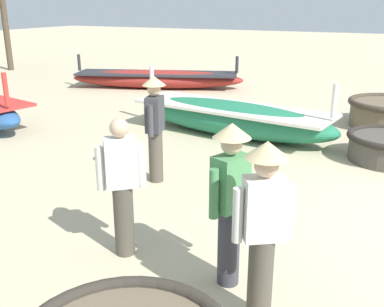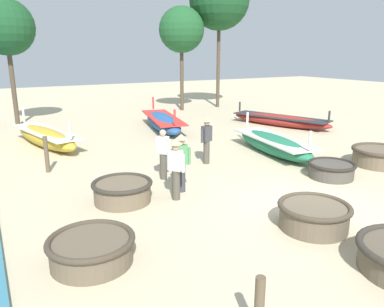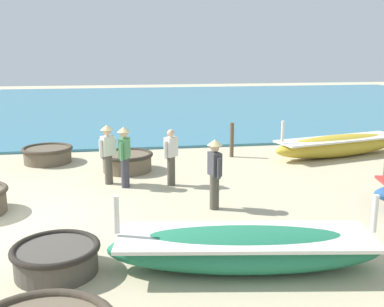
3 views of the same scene
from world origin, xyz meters
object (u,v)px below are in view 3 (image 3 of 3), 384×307
at_px(long_boat_green_hull, 245,248).
at_px(fisherman_crouching, 125,153).
at_px(fisherman_with_hat, 171,156).
at_px(coracle_tilted, 56,258).
at_px(coracle_far_right, 48,154).
at_px(long_boat_white_hull, 339,145).
at_px(mooring_post_inland, 232,140).
at_px(coracle_nearest, 127,161).
at_px(fisherman_standing_left, 108,150).
at_px(fisherman_hauling, 215,169).

xyz_separation_m(long_boat_green_hull, fisherman_crouching, (-5.07, -1.90, 0.58)).
bearing_deg(fisherman_with_hat, long_boat_green_hull, 7.38).
bearing_deg(coracle_tilted, coracle_far_right, -171.00).
relative_size(coracle_tilted, long_boat_white_hull, 0.28).
height_order(long_boat_green_hull, mooring_post_inland, long_boat_green_hull).
distance_m(coracle_far_right, long_boat_white_hull, 10.00).
bearing_deg(fisherman_crouching, coracle_nearest, 176.99).
xyz_separation_m(coracle_tilted, fisherman_with_hat, (-4.66, 2.49, 0.57)).
relative_size(fisherman_standing_left, fisherman_crouching, 1.00).
height_order(fisherman_standing_left, fisherman_crouching, same).
bearing_deg(coracle_far_right, long_boat_white_hull, 85.82).
bearing_deg(mooring_post_inland, long_boat_green_hull, -12.79).
distance_m(fisherman_crouching, mooring_post_inland, 4.82).
bearing_deg(fisherman_with_hat, coracle_nearest, -146.31).
height_order(fisherman_hauling, mooring_post_inland, fisherman_hauling).
xyz_separation_m(coracle_nearest, mooring_post_inland, (-1.30, 3.65, 0.29)).
distance_m(coracle_tilted, coracle_nearest, 6.54).
relative_size(coracle_nearest, fisherman_standing_left, 0.96).
bearing_deg(coracle_tilted, long_boat_white_hull, 129.45).
bearing_deg(mooring_post_inland, coracle_far_right, -91.83).
relative_size(fisherman_with_hat, mooring_post_inland, 1.30).
xyz_separation_m(fisherman_hauling, mooring_post_inland, (-5.09, 1.72, -0.35)).
height_order(long_boat_green_hull, fisherman_hauling, fisherman_hauling).
height_order(fisherman_with_hat, fisherman_crouching, fisherman_crouching).
xyz_separation_m(long_boat_green_hull, long_boat_white_hull, (-7.56, 5.58, 0.02)).
relative_size(long_boat_green_hull, long_boat_white_hull, 0.91).
bearing_deg(fisherman_hauling, coracle_tilted, -51.23).
bearing_deg(long_boat_green_hull, fisherman_standing_left, -156.73).
relative_size(coracle_nearest, fisherman_with_hat, 1.02).
bearing_deg(coracle_nearest, fisherman_hauling, 27.06).
xyz_separation_m(coracle_far_right, fisherman_with_hat, (3.24, 3.74, 0.55)).
bearing_deg(coracle_nearest, mooring_post_inland, 109.65).
bearing_deg(long_boat_green_hull, coracle_nearest, -165.03).
relative_size(fisherman_standing_left, mooring_post_inland, 1.38).
bearing_deg(coracle_far_right, coracle_tilted, 9.00).
bearing_deg(fisherman_with_hat, fisherman_crouching, -91.17).
xyz_separation_m(fisherman_standing_left, fisherman_with_hat, (0.43, 1.70, -0.12)).
bearing_deg(fisherman_standing_left, long_boat_white_hull, 104.73).
xyz_separation_m(fisherman_standing_left, fisherman_crouching, (0.40, 0.45, 0.00)).
height_order(coracle_tilted, fisherman_standing_left, fisherman_standing_left).
bearing_deg(coracle_nearest, fisherman_crouching, -3.01).
height_order(long_boat_green_hull, fisherman_crouching, fisherman_crouching).
bearing_deg(coracle_nearest, fisherman_with_hat, 33.69).
relative_size(long_boat_green_hull, mooring_post_inland, 3.98).
distance_m(long_boat_green_hull, mooring_post_inland, 8.30).
bearing_deg(fisherman_hauling, long_boat_green_hull, -2.27).
xyz_separation_m(fisherman_crouching, mooring_post_inland, (-3.02, 3.74, -0.35)).
bearing_deg(fisherman_with_hat, coracle_tilted, -28.09).
bearing_deg(coracle_nearest, coracle_far_right, -120.22).
xyz_separation_m(coracle_nearest, fisherman_crouching, (1.72, -0.09, 0.64)).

